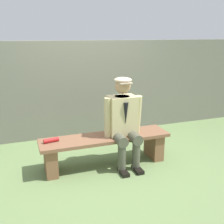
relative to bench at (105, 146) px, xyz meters
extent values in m
plane|color=#647D4A|center=(0.00, 0.00, -0.30)|extent=(30.00, 30.00, 0.00)
cube|color=brown|center=(0.00, 0.00, 0.12)|extent=(1.86, 0.45, 0.05)
cube|color=brown|center=(-0.78, 0.00, -0.10)|extent=(0.15, 0.38, 0.40)
cube|color=brown|center=(0.78, 0.00, -0.10)|extent=(0.15, 0.38, 0.40)
cube|color=#C4B581|center=(-0.25, 0.00, 0.43)|extent=(0.39, 0.27, 0.56)
cylinder|color=#1E2338|center=(-0.25, 0.00, 0.68)|extent=(0.21, 0.21, 0.06)
cone|color=black|center=(-0.25, 0.14, 0.50)|extent=(0.07, 0.07, 0.31)
sphere|color=tan|center=(-0.25, 0.02, 0.86)|extent=(0.22, 0.22, 0.22)
ellipsoid|color=tan|center=(-0.25, 0.02, 0.94)|extent=(0.25, 0.25, 0.08)
cube|color=tan|center=(-0.25, 0.12, 0.91)|extent=(0.17, 0.10, 0.02)
cylinder|color=#4E4F3E|center=(-0.36, 0.14, 0.15)|extent=(0.15, 0.41, 0.15)
cylinder|color=#4E4F3E|center=(-0.36, 0.28, -0.07)|extent=(0.11, 0.11, 0.45)
cube|color=black|center=(-0.36, 0.34, -0.27)|extent=(0.10, 0.24, 0.05)
cylinder|color=#C4B581|center=(-0.48, 0.04, 0.43)|extent=(0.11, 0.17, 0.58)
cylinder|color=#4E4F3E|center=(-0.14, 0.14, 0.15)|extent=(0.15, 0.41, 0.15)
cylinder|color=#4E4F3E|center=(-0.14, 0.28, -0.07)|extent=(0.11, 0.11, 0.45)
cube|color=black|center=(-0.14, 0.34, -0.27)|extent=(0.10, 0.24, 0.05)
cylinder|color=#C4B581|center=(-0.03, 0.04, 0.43)|extent=(0.10, 0.11, 0.57)
cylinder|color=#B21E1E|center=(0.76, -0.03, 0.17)|extent=(0.21, 0.09, 0.06)
cube|color=slate|center=(0.00, -1.44, 0.57)|extent=(12.00, 0.24, 1.74)
camera|label=1|loc=(1.11, 3.41, 1.54)|focal=43.20mm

